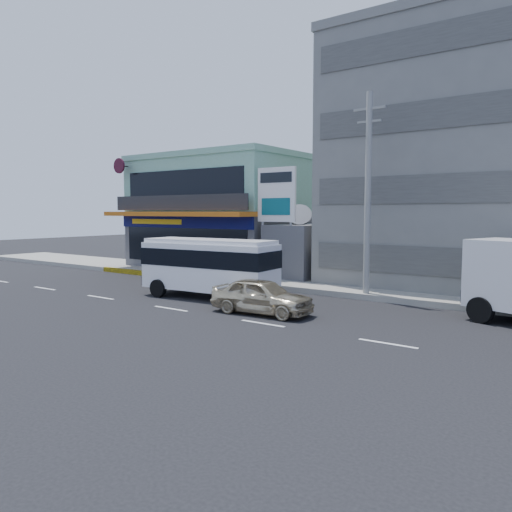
% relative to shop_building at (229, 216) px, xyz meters
% --- Properties ---
extents(ground, '(120.00, 120.00, 0.00)m').
position_rel_shop_building_xyz_m(ground, '(8.00, -13.95, -4.00)').
color(ground, black).
rests_on(ground, ground).
extents(sidewalk, '(70.00, 5.00, 0.30)m').
position_rel_shop_building_xyz_m(sidewalk, '(13.00, -4.45, -3.85)').
color(sidewalk, gray).
rests_on(sidewalk, ground).
extents(shop_building, '(12.40, 11.70, 8.00)m').
position_rel_shop_building_xyz_m(shop_building, '(0.00, 0.00, 0.00)').
color(shop_building, '#404045').
rests_on(shop_building, ground).
extents(concrete_building, '(16.00, 12.00, 14.00)m').
position_rel_shop_building_xyz_m(concrete_building, '(18.00, 1.05, 3.00)').
color(concrete_building, slate).
rests_on(concrete_building, ground).
extents(gap_structure, '(3.00, 6.00, 3.50)m').
position_rel_shop_building_xyz_m(gap_structure, '(8.00, -1.95, -2.25)').
color(gap_structure, '#404045').
rests_on(gap_structure, ground).
extents(satellite_dish, '(1.50, 1.50, 0.15)m').
position_rel_shop_building_xyz_m(satellite_dish, '(8.00, -2.95, -0.42)').
color(satellite_dish, slate).
rests_on(satellite_dish, gap_structure).
extents(billboard, '(2.60, 0.18, 6.90)m').
position_rel_shop_building_xyz_m(billboard, '(7.50, -4.75, 0.93)').
color(billboard, gray).
rests_on(billboard, ground).
extents(utility_pole_near, '(1.60, 0.30, 10.00)m').
position_rel_shop_building_xyz_m(utility_pole_near, '(14.00, -6.55, 1.15)').
color(utility_pole_near, '#999993').
rests_on(utility_pole_near, ground).
extents(minibus, '(7.18, 2.93, 2.94)m').
position_rel_shop_building_xyz_m(minibus, '(7.56, -10.86, -2.24)').
color(minibus, white).
rests_on(minibus, ground).
extents(sedan, '(4.56, 2.09, 1.52)m').
position_rel_shop_building_xyz_m(sedan, '(11.89, -12.45, -3.24)').
color(sedan, beige).
rests_on(sedan, ground).
extents(motorcycle_rider, '(2.00, 0.80, 2.51)m').
position_rel_shop_building_xyz_m(motorcycle_rider, '(3.05, -8.20, -3.17)').
color(motorcycle_rider, '#590C10').
rests_on(motorcycle_rider, ground).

